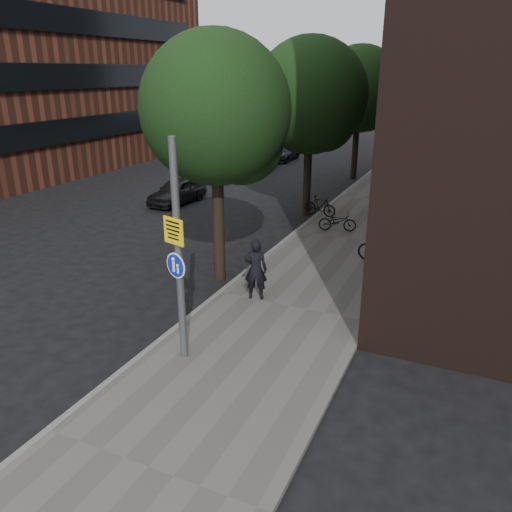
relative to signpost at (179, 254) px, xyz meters
The scene contains 15 objects.
ground 2.86m from the signpost, ahead, with size 120.00×120.00×0.00m, color black.
sidewalk 10.53m from the signpost, 82.65° to the left, with size 4.50×60.00×0.12m, color #5B5954.
curb_edge 10.49m from the signpost, 95.33° to the left, with size 0.15×60.00×0.13m, color slate.
street_tree_near 5.56m from the signpost, 107.20° to the left, with size 4.40×4.40×7.50m.
street_tree_mid 13.57m from the signpost, 96.34° to the left, with size 5.00×5.00×7.80m.
street_tree_far 22.45m from the signpost, 93.79° to the left, with size 5.00×5.00×7.80m.
signpost is the anchor object (origin of this frame).
pedestrian 3.90m from the signpost, 86.46° to the left, with size 0.66×0.43×1.80m, color black.
parked_bike_facade_near 8.70m from the signpost, 68.81° to the left, with size 0.65×1.86×0.97m, color black.
parked_bike_facade_far 12.21m from the signpost, 75.30° to the left, with size 0.46×1.61×0.97m, color black.
parked_bike_curb_near 11.05m from the signpost, 86.85° to the left, with size 0.53×1.53×0.81m, color black.
parked_bike_curb_far 12.86m from the signpost, 93.36° to the left, with size 0.43×1.54×0.92m, color black.
parked_car_near 14.94m from the signpost, 123.35° to the left, with size 1.49×3.70×1.26m, color black.
parked_car_mid 23.84m from the signpost, 109.57° to the left, with size 1.25×3.59×1.18m, color #4F1618.
parked_car_far 27.90m from the signpost, 106.69° to the left, with size 1.61×3.96×1.15m, color black.
Camera 1 is at (4.62, -8.58, 6.35)m, focal length 35.00 mm.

